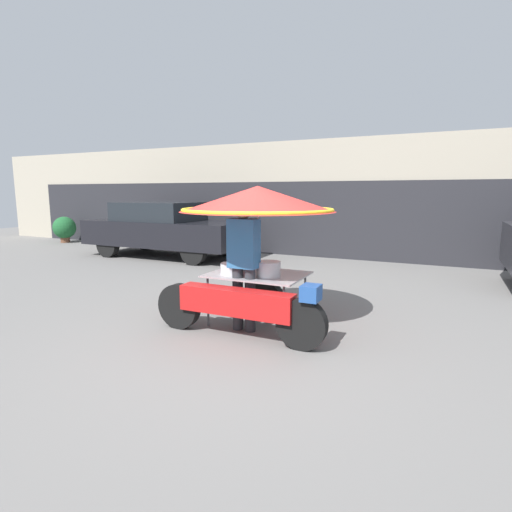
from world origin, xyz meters
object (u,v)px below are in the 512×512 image
(vendor_person, at_px, (244,259))
(potted_plant, at_px, (64,228))
(parked_car, at_px, (165,228))
(vendor_motorcycle_cart, at_px, (256,216))

(vendor_person, height_order, potted_plant, vendor_person)
(potted_plant, bearing_deg, parked_car, -10.66)
(vendor_person, bearing_deg, potted_plant, 151.59)
(vendor_motorcycle_cart, distance_m, potted_plant, 11.39)
(vendor_motorcycle_cart, xyz_separation_m, parked_car, (-4.83, 4.18, -0.69))
(parked_car, height_order, potted_plant, parked_car)
(vendor_person, bearing_deg, vendor_motorcycle_cart, 80.81)
(vendor_motorcycle_cart, bearing_deg, parked_car, 139.09)
(potted_plant, bearing_deg, vendor_person, -28.41)
(vendor_motorcycle_cart, relative_size, potted_plant, 2.48)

